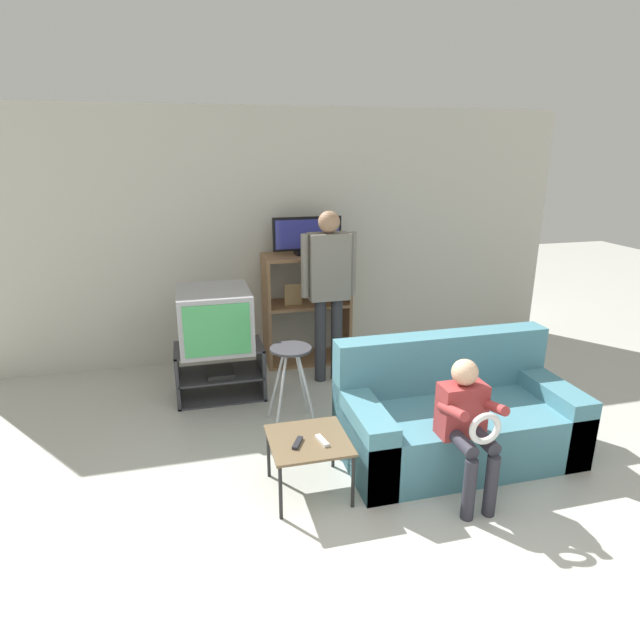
{
  "coord_description": "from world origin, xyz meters",
  "views": [
    {
      "loc": [
        -0.94,
        -1.93,
        2.22
      ],
      "look_at": [
        0.06,
        1.98,
        0.9
      ],
      "focal_mm": 30.0,
      "sensor_mm": 36.0,
      "label": 1
    }
  ],
  "objects_px": {
    "snack_table": "(309,444)",
    "couch": "(455,418)",
    "person_seated_child": "(468,420)",
    "television_flat": "(307,237)",
    "television_main": "(215,319)",
    "media_shelf": "(306,308)",
    "folding_stool": "(291,364)",
    "tv_stand": "(220,372)",
    "remote_control_black": "(298,443)",
    "person_standing_adult": "(329,281)",
    "remote_control_white": "(322,441)"
  },
  "relations": [
    {
      "from": "remote_control_black",
      "to": "couch",
      "type": "distance_m",
      "value": 1.28
    },
    {
      "from": "media_shelf",
      "to": "remote_control_black",
      "type": "relative_size",
      "value": 8.06
    },
    {
      "from": "folding_stool",
      "to": "person_seated_child",
      "type": "bearing_deg",
      "value": -53.42
    },
    {
      "from": "remote_control_white",
      "to": "person_seated_child",
      "type": "xyz_separation_m",
      "value": [
        0.89,
        -0.24,
        0.15
      ]
    },
    {
      "from": "television_flat",
      "to": "remote_control_black",
      "type": "height_order",
      "value": "television_flat"
    },
    {
      "from": "folding_stool",
      "to": "remote_control_white",
      "type": "xyz_separation_m",
      "value": [
        0.01,
        -0.97,
        -0.14
      ]
    },
    {
      "from": "television_main",
      "to": "snack_table",
      "type": "bearing_deg",
      "value": -73.46
    },
    {
      "from": "couch",
      "to": "remote_control_black",
      "type": "bearing_deg",
      "value": -169.04
    },
    {
      "from": "tv_stand",
      "to": "television_main",
      "type": "relative_size",
      "value": 1.17
    },
    {
      "from": "media_shelf",
      "to": "tv_stand",
      "type": "bearing_deg",
      "value": -145.73
    },
    {
      "from": "remote_control_black",
      "to": "person_standing_adult",
      "type": "relative_size",
      "value": 0.09
    },
    {
      "from": "television_flat",
      "to": "snack_table",
      "type": "height_order",
      "value": "television_flat"
    },
    {
      "from": "folding_stool",
      "to": "couch",
      "type": "height_order",
      "value": "couch"
    },
    {
      "from": "snack_table",
      "to": "remote_control_black",
      "type": "height_order",
      "value": "remote_control_black"
    },
    {
      "from": "tv_stand",
      "to": "person_seated_child",
      "type": "bearing_deg",
      "value": -53.25
    },
    {
      "from": "snack_table",
      "to": "couch",
      "type": "distance_m",
      "value": 1.18
    },
    {
      "from": "media_shelf",
      "to": "person_seated_child",
      "type": "distance_m",
      "value": 2.61
    },
    {
      "from": "remote_control_black",
      "to": "remote_control_white",
      "type": "distance_m",
      "value": 0.16
    },
    {
      "from": "folding_stool",
      "to": "remote_control_white",
      "type": "distance_m",
      "value": 0.98
    },
    {
      "from": "folding_stool",
      "to": "person_seated_child",
      "type": "relative_size",
      "value": 0.74
    },
    {
      "from": "television_main",
      "to": "person_seated_child",
      "type": "distance_m",
      "value": 2.41
    },
    {
      "from": "tv_stand",
      "to": "television_main",
      "type": "height_order",
      "value": "television_main"
    },
    {
      "from": "snack_table",
      "to": "couch",
      "type": "bearing_deg",
      "value": 9.55
    },
    {
      "from": "tv_stand",
      "to": "person_standing_adult",
      "type": "bearing_deg",
      "value": 6.24
    },
    {
      "from": "tv_stand",
      "to": "media_shelf",
      "type": "bearing_deg",
      "value": 34.27
    },
    {
      "from": "tv_stand",
      "to": "couch",
      "type": "height_order",
      "value": "couch"
    },
    {
      "from": "television_main",
      "to": "television_flat",
      "type": "bearing_deg",
      "value": 33.92
    },
    {
      "from": "television_flat",
      "to": "television_main",
      "type": "bearing_deg",
      "value": -146.08
    },
    {
      "from": "remote_control_white",
      "to": "person_seated_child",
      "type": "distance_m",
      "value": 0.94
    },
    {
      "from": "television_flat",
      "to": "couch",
      "type": "relative_size",
      "value": 0.42
    },
    {
      "from": "television_main",
      "to": "remote_control_white",
      "type": "bearing_deg",
      "value": -71.61
    },
    {
      "from": "person_standing_adult",
      "to": "snack_table",
      "type": "bearing_deg",
      "value": -109.3
    },
    {
      "from": "television_flat",
      "to": "person_seated_child",
      "type": "relative_size",
      "value": 0.75
    },
    {
      "from": "television_flat",
      "to": "remote_control_white",
      "type": "height_order",
      "value": "television_flat"
    },
    {
      "from": "television_main",
      "to": "remote_control_white",
      "type": "xyz_separation_m",
      "value": [
        0.55,
        -1.67,
        -0.35
      ]
    },
    {
      "from": "remote_control_white",
      "to": "person_standing_adult",
      "type": "xyz_separation_m",
      "value": [
        0.53,
        1.78,
        0.6
      ]
    },
    {
      "from": "snack_table",
      "to": "person_standing_adult",
      "type": "height_order",
      "value": "person_standing_adult"
    },
    {
      "from": "folding_stool",
      "to": "remote_control_white",
      "type": "bearing_deg",
      "value": -89.57
    },
    {
      "from": "tv_stand",
      "to": "media_shelf",
      "type": "relative_size",
      "value": 0.68
    },
    {
      "from": "remote_control_black",
      "to": "remote_control_white",
      "type": "relative_size",
      "value": 1.0
    },
    {
      "from": "tv_stand",
      "to": "couch",
      "type": "distance_m",
      "value": 2.15
    },
    {
      "from": "person_standing_adult",
      "to": "person_seated_child",
      "type": "relative_size",
      "value": 1.76
    },
    {
      "from": "media_shelf",
      "to": "folding_stool",
      "type": "height_order",
      "value": "media_shelf"
    },
    {
      "from": "media_shelf",
      "to": "television_flat",
      "type": "distance_m",
      "value": 0.75
    },
    {
      "from": "person_seated_child",
      "to": "folding_stool",
      "type": "bearing_deg",
      "value": 126.58
    },
    {
      "from": "snack_table",
      "to": "person_standing_adult",
      "type": "xyz_separation_m",
      "value": [
        0.6,
        1.72,
        0.65
      ]
    },
    {
      "from": "couch",
      "to": "media_shelf",
      "type": "bearing_deg",
      "value": 107.61
    },
    {
      "from": "person_seated_child",
      "to": "snack_table",
      "type": "bearing_deg",
      "value": 162.68
    },
    {
      "from": "couch",
      "to": "person_standing_adult",
      "type": "height_order",
      "value": "person_standing_adult"
    },
    {
      "from": "snack_table",
      "to": "person_seated_child",
      "type": "xyz_separation_m",
      "value": [
        0.97,
        -0.3,
        0.2
      ]
    }
  ]
}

